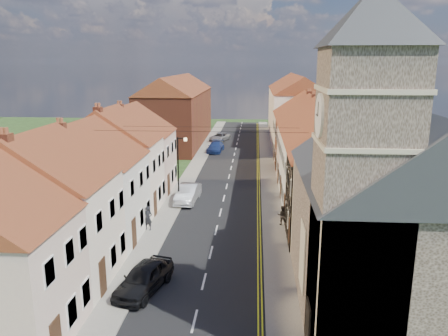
% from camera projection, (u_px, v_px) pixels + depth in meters
% --- Properties ---
extents(road, '(7.00, 90.00, 0.02)m').
position_uv_depth(road, '(229.00, 176.00, 48.70)').
color(road, black).
rests_on(road, ground).
extents(pavement_left, '(1.80, 90.00, 0.12)m').
position_uv_depth(pavement_left, '(190.00, 175.00, 48.99)').
color(pavement_left, '#ACA99C').
rests_on(pavement_left, ground).
extents(pavement_right, '(1.80, 90.00, 0.12)m').
position_uv_depth(pavement_right, '(269.00, 177.00, 48.37)').
color(pavement_right, '#ACA99C').
rests_on(pavement_right, ground).
extents(church, '(11.25, 14.25, 15.20)m').
position_uv_depth(church, '(391.00, 204.00, 20.80)').
color(church, '#3D322A').
rests_on(church, ground).
extents(cottage_r_tudor, '(8.30, 5.20, 9.00)m').
position_uv_depth(cottage_r_tudor, '(347.00, 181.00, 30.22)').
color(cottage_r_tudor, white).
rests_on(cottage_r_tudor, ground).
extents(cottage_r_white_near, '(8.30, 6.00, 9.00)m').
position_uv_depth(cottage_r_white_near, '(334.00, 163.00, 35.45)').
color(cottage_r_white_near, white).
rests_on(cottage_r_white_near, ground).
extents(cottage_r_cream_mid, '(8.30, 5.20, 9.00)m').
position_uv_depth(cottage_r_cream_mid, '(324.00, 150.00, 40.68)').
color(cottage_r_cream_mid, white).
rests_on(cottage_r_cream_mid, ground).
extents(cottage_r_pink, '(8.30, 6.00, 9.00)m').
position_uv_depth(cottage_r_pink, '(317.00, 140.00, 45.91)').
color(cottage_r_pink, beige).
rests_on(cottage_r_pink, ground).
extents(cottage_r_white_far, '(8.30, 5.20, 9.00)m').
position_uv_depth(cottage_r_white_far, '(310.00, 132.00, 51.14)').
color(cottage_r_white_far, brown).
rests_on(cottage_r_white_far, ground).
extents(cottage_r_cream_far, '(8.30, 6.00, 9.00)m').
position_uv_depth(cottage_r_cream_far, '(305.00, 125.00, 56.38)').
color(cottage_r_cream_far, white).
rests_on(cottage_r_cream_far, ground).
extents(cottage_l_cream, '(8.30, 6.30, 9.10)m').
position_uv_depth(cottage_l_cream, '(38.00, 207.00, 24.59)').
color(cottage_l_cream, white).
rests_on(cottage_l_cream, ground).
extents(cottage_l_white, '(8.30, 6.90, 8.80)m').
position_uv_depth(cottage_l_white, '(82.00, 180.00, 30.83)').
color(cottage_l_white, white).
rests_on(cottage_l_white, ground).
extents(cottage_l_brick_mid, '(8.30, 5.70, 9.10)m').
position_uv_depth(cottage_l_brick_mid, '(110.00, 159.00, 36.70)').
color(cottage_l_brick_mid, white).
rests_on(cottage_l_brick_mid, ground).
extents(cottage_l_pink, '(8.30, 6.30, 8.80)m').
position_uv_depth(cottage_l_pink, '(130.00, 148.00, 42.35)').
color(cottage_l_pink, beige).
rests_on(cottage_l_pink, ground).
extents(block_right_far, '(8.30, 24.20, 10.50)m').
position_uv_depth(block_right_far, '(296.00, 107.00, 71.01)').
color(block_right_far, white).
rests_on(block_right_far, ground).
extents(block_left_far, '(8.30, 24.20, 10.50)m').
position_uv_depth(block_left_far, '(177.00, 109.00, 67.48)').
color(block_left_far, brown).
rests_on(block_left_far, ground).
extents(lamppost, '(0.88, 0.15, 6.00)m').
position_uv_depth(lamppost, '(179.00, 166.00, 38.44)').
color(lamppost, black).
rests_on(lamppost, pavement_left).
extents(car_near, '(2.98, 4.95, 1.58)m').
position_uv_depth(car_near, '(144.00, 278.00, 24.26)').
color(car_near, black).
rests_on(car_near, ground).
extents(car_mid, '(1.99, 4.89, 1.58)m').
position_uv_depth(car_mid, '(188.00, 193.00, 39.81)').
color(car_mid, '#B8BAC0').
rests_on(car_mid, ground).
extents(car_far, '(2.38, 5.02, 1.41)m').
position_uv_depth(car_far, '(216.00, 147.00, 61.87)').
color(car_far, navy).
rests_on(car_far, ground).
extents(car_distant, '(3.63, 5.20, 1.32)m').
position_uv_depth(car_distant, '(219.00, 137.00, 70.33)').
color(car_distant, '#9CA0A3').
rests_on(car_distant, ground).
extents(pedestrian_left, '(0.74, 0.55, 1.84)m').
position_uv_depth(pedestrian_left, '(148.00, 218.00, 32.77)').
color(pedestrian_left, black).
rests_on(pedestrian_left, pavement_left).
extents(pedestrian_right, '(0.77, 0.62, 1.54)m').
position_uv_depth(pedestrian_right, '(282.00, 215.00, 33.86)').
color(pedestrian_right, black).
rests_on(pedestrian_right, pavement_right).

